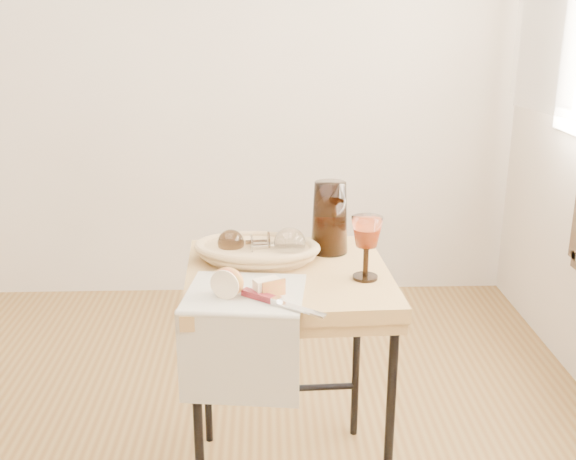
{
  "coord_description": "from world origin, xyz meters",
  "views": [
    {
      "loc": [
        0.62,
        -1.4,
        1.36
      ],
      "look_at": [
        0.68,
        0.29,
        0.81
      ],
      "focal_mm": 42.69,
      "sensor_mm": 36.0,
      "label": 1
    }
  ],
  "objects_px": {
    "wine_goblet": "(366,248)",
    "bread_basket": "(257,253)",
    "goblet_lying_a": "(247,242)",
    "side_table": "(288,383)",
    "goblet_lying_b": "(273,244)",
    "tea_towel": "(245,293)",
    "table_knife": "(279,301)",
    "apple_half": "(228,282)",
    "pitcher": "(330,217)"
  },
  "relations": [
    {
      "from": "tea_towel",
      "to": "goblet_lying_a",
      "type": "distance_m",
      "value": 0.25
    },
    {
      "from": "wine_goblet",
      "to": "apple_half",
      "type": "height_order",
      "value": "wine_goblet"
    },
    {
      "from": "side_table",
      "to": "pitcher",
      "type": "height_order",
      "value": "pitcher"
    },
    {
      "from": "goblet_lying_a",
      "to": "wine_goblet",
      "type": "relative_size",
      "value": 0.72
    },
    {
      "from": "pitcher",
      "to": "table_knife",
      "type": "xyz_separation_m",
      "value": [
        -0.15,
        -0.38,
        -0.09
      ]
    },
    {
      "from": "goblet_lying_b",
      "to": "table_knife",
      "type": "height_order",
      "value": "goblet_lying_b"
    },
    {
      "from": "side_table",
      "to": "goblet_lying_b",
      "type": "xyz_separation_m",
      "value": [
        -0.04,
        0.06,
        0.4
      ]
    },
    {
      "from": "goblet_lying_a",
      "to": "wine_goblet",
      "type": "height_order",
      "value": "wine_goblet"
    },
    {
      "from": "tea_towel",
      "to": "pitcher",
      "type": "bearing_deg",
      "value": 58.97
    },
    {
      "from": "apple_half",
      "to": "goblet_lying_b",
      "type": "bearing_deg",
      "value": 86.63
    },
    {
      "from": "goblet_lying_a",
      "to": "tea_towel",
      "type": "bearing_deg",
      "value": 85.5
    },
    {
      "from": "side_table",
      "to": "table_knife",
      "type": "relative_size",
      "value": 3.0
    },
    {
      "from": "goblet_lying_a",
      "to": "pitcher",
      "type": "height_order",
      "value": "pitcher"
    },
    {
      "from": "tea_towel",
      "to": "apple_half",
      "type": "relative_size",
      "value": 3.6
    },
    {
      "from": "apple_half",
      "to": "table_knife",
      "type": "relative_size",
      "value": 0.35
    },
    {
      "from": "wine_goblet",
      "to": "table_knife",
      "type": "xyz_separation_m",
      "value": [
        -0.23,
        -0.17,
        -0.07
      ]
    },
    {
      "from": "bread_basket",
      "to": "goblet_lying_b",
      "type": "bearing_deg",
      "value": -13.58
    },
    {
      "from": "goblet_lying_a",
      "to": "table_knife",
      "type": "bearing_deg",
      "value": 99.68
    },
    {
      "from": "side_table",
      "to": "wine_goblet",
      "type": "xyz_separation_m",
      "value": [
        0.2,
        -0.07,
        0.43
      ]
    },
    {
      "from": "tea_towel",
      "to": "pitcher",
      "type": "height_order",
      "value": "pitcher"
    },
    {
      "from": "tea_towel",
      "to": "wine_goblet",
      "type": "distance_m",
      "value": 0.33
    },
    {
      "from": "table_knife",
      "to": "tea_towel",
      "type": "bearing_deg",
      "value": 173.73
    },
    {
      "from": "goblet_lying_b",
      "to": "goblet_lying_a",
      "type": "bearing_deg",
      "value": 151.86
    },
    {
      "from": "goblet_lying_b",
      "to": "pitcher",
      "type": "xyz_separation_m",
      "value": [
        0.16,
        0.09,
        0.05
      ]
    },
    {
      "from": "goblet_lying_a",
      "to": "side_table",
      "type": "bearing_deg",
      "value": 136.04
    },
    {
      "from": "wine_goblet",
      "to": "bread_basket",
      "type": "bearing_deg",
      "value": 153.05
    },
    {
      "from": "tea_towel",
      "to": "apple_half",
      "type": "xyz_separation_m",
      "value": [
        -0.04,
        -0.02,
        0.04
      ]
    },
    {
      "from": "table_knife",
      "to": "bread_basket",
      "type": "bearing_deg",
      "value": 137.32
    },
    {
      "from": "side_table",
      "to": "bread_basket",
      "type": "xyz_separation_m",
      "value": [
        -0.08,
        0.08,
        0.37
      ]
    },
    {
      "from": "goblet_lying_b",
      "to": "table_knife",
      "type": "relative_size",
      "value": 0.62
    },
    {
      "from": "side_table",
      "to": "apple_half",
      "type": "distance_m",
      "value": 0.45
    },
    {
      "from": "goblet_lying_b",
      "to": "wine_goblet",
      "type": "height_order",
      "value": "wine_goblet"
    },
    {
      "from": "side_table",
      "to": "pitcher",
      "type": "distance_m",
      "value": 0.48
    },
    {
      "from": "bread_basket",
      "to": "apple_half",
      "type": "height_order",
      "value": "apple_half"
    },
    {
      "from": "tea_towel",
      "to": "goblet_lying_a",
      "type": "relative_size",
      "value": 2.35
    },
    {
      "from": "tea_towel",
      "to": "table_knife",
      "type": "relative_size",
      "value": 1.25
    },
    {
      "from": "goblet_lying_a",
      "to": "pitcher",
      "type": "bearing_deg",
      "value": -171.6
    },
    {
      "from": "goblet_lying_a",
      "to": "goblet_lying_b",
      "type": "height_order",
      "value": "goblet_lying_b"
    },
    {
      "from": "pitcher",
      "to": "apple_half",
      "type": "xyz_separation_m",
      "value": [
        -0.27,
        -0.32,
        -0.06
      ]
    },
    {
      "from": "bread_basket",
      "to": "pitcher",
      "type": "xyz_separation_m",
      "value": [
        0.21,
        0.07,
        0.08
      ]
    },
    {
      "from": "pitcher",
      "to": "table_knife",
      "type": "bearing_deg",
      "value": -92.07
    },
    {
      "from": "apple_half",
      "to": "table_knife",
      "type": "xyz_separation_m",
      "value": [
        0.12,
        -0.06,
        -0.03
      ]
    },
    {
      "from": "side_table",
      "to": "wine_goblet",
      "type": "height_order",
      "value": "wine_goblet"
    },
    {
      "from": "bread_basket",
      "to": "side_table",
      "type": "bearing_deg",
      "value": -34.72
    },
    {
      "from": "side_table",
      "to": "table_knife",
      "type": "distance_m",
      "value": 0.43
    },
    {
      "from": "tea_towel",
      "to": "table_knife",
      "type": "xyz_separation_m",
      "value": [
        0.08,
        -0.08,
        0.01
      ]
    },
    {
      "from": "side_table",
      "to": "goblet_lying_b",
      "type": "bearing_deg",
      "value": 122.38
    },
    {
      "from": "side_table",
      "to": "bread_basket",
      "type": "distance_m",
      "value": 0.38
    },
    {
      "from": "goblet_lying_a",
      "to": "apple_half",
      "type": "relative_size",
      "value": 1.53
    },
    {
      "from": "goblet_lying_a",
      "to": "goblet_lying_b",
      "type": "relative_size",
      "value": 0.86
    }
  ]
}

